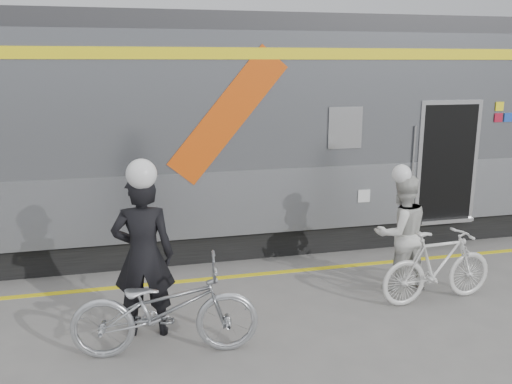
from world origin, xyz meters
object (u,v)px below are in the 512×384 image
object	(u,v)px
woman	(401,233)
bicycle_right	(438,266)
man	(143,256)
bicycle_left	(165,309)

from	to	relation	value
woman	bicycle_right	bearing A→B (deg)	114.57
man	bicycle_right	size ratio (longest dim) A/B	1.17
bicycle_left	woman	size ratio (longest dim) A/B	1.23
bicycle_left	bicycle_right	bearing A→B (deg)	-75.66
bicycle_left	bicycle_right	world-z (taller)	bicycle_left
bicycle_left	woman	xyz separation A→B (m)	(3.54, 1.07, 0.31)
woman	bicycle_right	xyz separation A→B (m)	(0.30, -0.55, -0.34)
bicycle_right	woman	bearing A→B (deg)	24.57
man	bicycle_right	distance (m)	4.07
woman	bicycle_right	size ratio (longest dim) A/B	0.99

